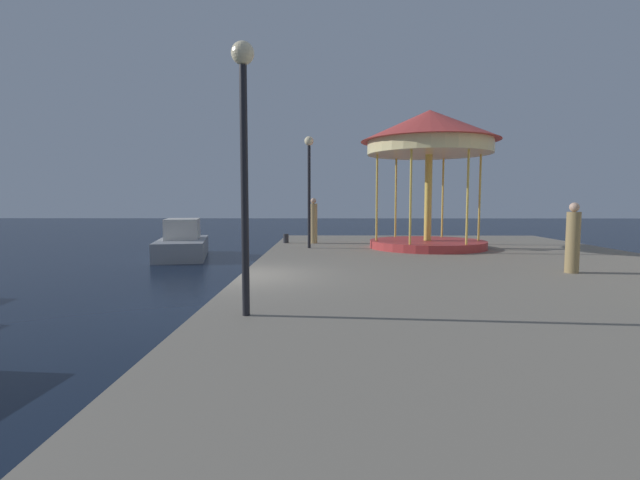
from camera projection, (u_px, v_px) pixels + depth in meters
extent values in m
plane|color=black|center=(240.00, 307.00, 11.51)|extent=(120.00, 120.00, 0.00)
cube|color=gray|center=(506.00, 292.00, 11.39)|extent=(13.26, 26.82, 0.80)
cube|color=gray|center=(183.00, 248.00, 21.66)|extent=(3.13, 5.36, 0.86)
cube|color=beige|center=(183.00, 229.00, 21.82)|extent=(1.92, 2.47, 0.95)
cube|color=#4C6070|center=(185.00, 224.00, 22.89)|extent=(1.28, 0.36, 0.43)
cylinder|color=#B23333|center=(427.00, 244.00, 18.12)|extent=(4.51, 4.51, 0.30)
cylinder|color=gold|center=(428.00, 198.00, 17.97)|extent=(0.28, 0.28, 3.34)
cylinder|color=#F2E099|center=(429.00, 148.00, 17.81)|extent=(4.78, 4.78, 0.50)
cone|color=#C63D38|center=(430.00, 126.00, 17.74)|extent=(5.31, 5.31, 1.20)
cylinder|color=gold|center=(480.00, 198.00, 17.94)|extent=(0.08, 0.08, 3.34)
cylinder|color=gold|center=(443.00, 198.00, 19.69)|extent=(0.08, 0.08, 3.34)
cylinder|color=gold|center=(396.00, 198.00, 19.71)|extent=(0.08, 0.08, 3.34)
cylinder|color=gold|center=(377.00, 198.00, 18.00)|extent=(0.08, 0.08, 3.34)
cylinder|color=gold|center=(411.00, 197.00, 16.25)|extent=(0.08, 0.08, 3.34)
cylinder|color=gold|center=(468.00, 197.00, 16.23)|extent=(0.08, 0.08, 3.34)
cylinder|color=black|center=(245.00, 193.00, 7.26)|extent=(0.12, 0.12, 3.93)
sphere|color=#F9E5B2|center=(243.00, 53.00, 7.08)|extent=(0.36, 0.36, 0.36)
cylinder|color=black|center=(309.00, 197.00, 17.94)|extent=(0.12, 0.12, 3.98)
sphere|color=#F9E5B2|center=(309.00, 141.00, 17.76)|extent=(0.36, 0.36, 0.36)
cylinder|color=#2D2D33|center=(286.00, 238.00, 20.29)|extent=(0.24, 0.24, 0.40)
cylinder|color=#937A4C|center=(573.00, 242.00, 11.78)|extent=(0.34, 0.34, 1.56)
sphere|color=tan|center=(574.00, 207.00, 11.71)|extent=(0.24, 0.24, 0.24)
cylinder|color=tan|center=(313.00, 223.00, 20.14)|extent=(0.34, 0.34, 1.74)
sphere|color=tan|center=(313.00, 201.00, 20.06)|extent=(0.24, 0.24, 0.24)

